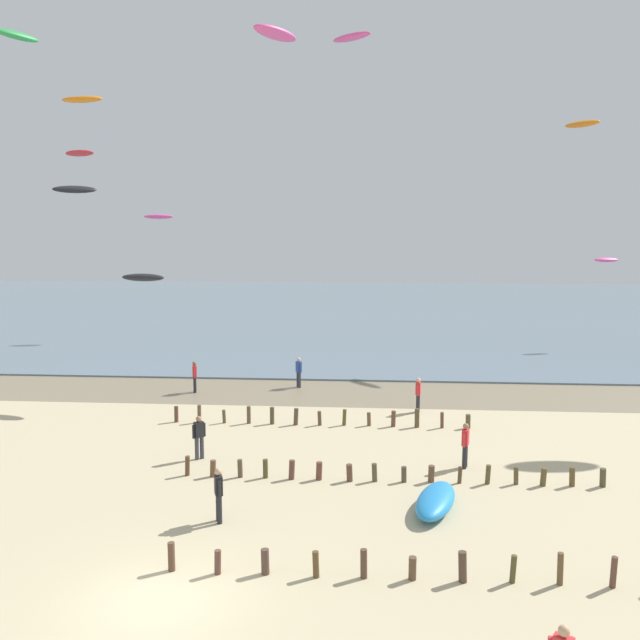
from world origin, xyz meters
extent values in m
plane|color=#C6B58C|center=(0.00, 0.00, 0.00)|extent=(160.00, 160.00, 0.00)
cube|color=#84755B|center=(0.00, 20.93, 0.00)|extent=(120.00, 5.84, 0.01)
cube|color=slate|center=(0.00, 58.85, 0.05)|extent=(160.00, 70.00, 0.10)
cylinder|color=brown|center=(-0.11, 1.48, 0.38)|extent=(0.20, 0.22, 0.77)
cylinder|color=brown|center=(1.14, 1.38, 0.32)|extent=(0.19, 0.17, 0.65)
cylinder|color=#503B32|center=(2.36, 1.49, 0.33)|extent=(0.23, 0.24, 0.67)
cylinder|color=brown|center=(3.68, 1.41, 0.34)|extent=(0.19, 0.18, 0.70)
cylinder|color=brown|center=(4.91, 1.47, 0.38)|extent=(0.19, 0.20, 0.77)
cylinder|color=brown|center=(6.15, 1.46, 0.31)|extent=(0.20, 0.22, 0.62)
cylinder|color=#4C3B2F|center=(7.41, 1.46, 0.40)|extent=(0.24, 0.23, 0.81)
cylinder|color=#4B4627|center=(8.68, 1.51, 0.36)|extent=(0.17, 0.15, 0.73)
cylinder|color=brown|center=(9.83, 1.49, 0.42)|extent=(0.17, 0.16, 0.85)
cylinder|color=brown|center=(11.12, 1.45, 0.41)|extent=(0.16, 0.18, 0.82)
cylinder|color=brown|center=(-1.53, 8.25, 0.36)|extent=(0.19, 0.17, 0.73)
cylinder|color=brown|center=(-0.58, 8.20, 0.30)|extent=(0.23, 0.21, 0.61)
cylinder|color=brown|center=(0.40, 8.21, 0.33)|extent=(0.19, 0.19, 0.66)
cylinder|color=#4C4427|center=(1.32, 8.22, 0.34)|extent=(0.19, 0.19, 0.69)
cylinder|color=brown|center=(2.28, 8.17, 0.35)|extent=(0.24, 0.24, 0.71)
cylinder|color=brown|center=(3.25, 8.19, 0.32)|extent=(0.24, 0.22, 0.65)
cylinder|color=brown|center=(4.34, 8.11, 0.31)|extent=(0.24, 0.24, 0.64)
cylinder|color=brown|center=(5.22, 8.17, 0.32)|extent=(0.21, 0.18, 0.66)
cylinder|color=#4C4232|center=(6.26, 8.19, 0.28)|extent=(0.20, 0.20, 0.57)
cylinder|color=brown|center=(7.22, 8.25, 0.30)|extent=(0.23, 0.25, 0.62)
cylinder|color=brown|center=(8.21, 8.23, 0.30)|extent=(0.17, 0.16, 0.60)
cylinder|color=brown|center=(9.18, 8.21, 0.34)|extent=(0.19, 0.20, 0.70)
cylinder|color=brown|center=(10.15, 8.26, 0.31)|extent=(0.18, 0.17, 0.63)
cylinder|color=brown|center=(11.07, 8.18, 0.32)|extent=(0.23, 0.20, 0.64)
cylinder|color=brown|center=(12.06, 8.23, 0.34)|extent=(0.21, 0.19, 0.68)
cylinder|color=#4B442E|center=(13.10, 8.25, 0.33)|extent=(0.23, 0.22, 0.67)
cylinder|color=brown|center=(-3.87, 14.90, 0.37)|extent=(0.19, 0.21, 0.74)
cylinder|color=brown|center=(-2.78, 14.89, 0.41)|extent=(0.18, 0.21, 0.83)
cylinder|color=brown|center=(-1.63, 14.89, 0.31)|extent=(0.17, 0.18, 0.63)
cylinder|color=brown|center=(-0.49, 14.92, 0.40)|extent=(0.18, 0.19, 0.81)
cylinder|color=#4B3F2A|center=(0.59, 14.92, 0.39)|extent=(0.20, 0.23, 0.79)
cylinder|color=#4F3F31|center=(1.69, 14.86, 0.38)|extent=(0.23, 0.24, 0.78)
cylinder|color=brown|center=(2.77, 14.86, 0.33)|extent=(0.20, 0.20, 0.67)
cylinder|color=#4E4827|center=(3.89, 14.95, 0.37)|extent=(0.20, 0.19, 0.74)
cylinder|color=brown|center=(5.00, 14.96, 0.31)|extent=(0.20, 0.18, 0.62)
cylinder|color=brown|center=(6.11, 14.92, 0.36)|extent=(0.21, 0.23, 0.73)
cylinder|color=brown|center=(7.16, 14.90, 0.42)|extent=(0.21, 0.25, 0.85)
cylinder|color=brown|center=(8.27, 14.85, 0.36)|extent=(0.17, 0.17, 0.73)
cylinder|color=#4E462D|center=(9.43, 14.90, 0.32)|extent=(0.23, 0.24, 0.64)
cylinder|color=#232328|center=(8.63, 9.90, 0.44)|extent=(0.16, 0.16, 0.88)
cylinder|color=#232328|center=(8.56, 9.69, 0.44)|extent=(0.16, 0.16, 0.88)
cube|color=red|center=(8.59, 9.80, 1.18)|extent=(0.32, 0.41, 0.60)
sphere|color=#9E7051|center=(8.59, 9.80, 1.60)|extent=(0.22, 0.22, 0.22)
cylinder|color=red|center=(8.67, 10.02, 1.13)|extent=(0.09, 0.09, 0.52)
cylinder|color=red|center=(8.52, 9.57, 1.13)|extent=(0.09, 0.09, 0.52)
cylinder|color=#232328|center=(7.35, 17.30, 0.44)|extent=(0.16, 0.16, 0.88)
cylinder|color=#232328|center=(7.39, 17.52, 0.44)|extent=(0.16, 0.16, 0.88)
cube|color=red|center=(7.37, 17.41, 1.18)|extent=(0.29, 0.40, 0.60)
sphere|color=beige|center=(7.37, 17.41, 1.60)|extent=(0.22, 0.22, 0.22)
cylinder|color=red|center=(7.32, 17.17, 1.13)|extent=(0.09, 0.09, 0.52)
cylinder|color=red|center=(7.42, 17.64, 1.13)|extent=(0.09, 0.09, 0.52)
cylinder|color=#383842|center=(1.11, 22.03, 0.44)|extent=(0.16, 0.16, 0.88)
cylinder|color=#383842|center=(0.99, 22.22, 0.44)|extent=(0.16, 0.16, 0.88)
cube|color=#2D4CA5|center=(1.05, 22.12, 1.18)|extent=(0.38, 0.42, 0.60)
sphere|color=beige|center=(1.05, 22.12, 1.60)|extent=(0.22, 0.22, 0.22)
cylinder|color=#2D4CA5|center=(1.18, 21.92, 1.13)|extent=(0.09, 0.09, 0.52)
cylinder|color=#2D4CA5|center=(0.93, 22.33, 1.13)|extent=(0.09, 0.09, 0.52)
sphere|color=tan|center=(8.60, -3.10, 1.60)|extent=(0.22, 0.22, 0.22)
cylinder|color=#232328|center=(0.51, 4.36, 0.44)|extent=(0.16, 0.16, 0.88)
cylinder|color=#232328|center=(0.44, 4.57, 0.44)|extent=(0.16, 0.16, 0.88)
cube|color=black|center=(0.48, 4.46, 1.18)|extent=(0.33, 0.41, 0.60)
sphere|color=tan|center=(0.48, 4.46, 1.60)|extent=(0.22, 0.22, 0.22)
cylinder|color=black|center=(0.56, 4.24, 1.13)|extent=(0.09, 0.09, 0.52)
cylinder|color=black|center=(0.39, 4.69, 1.13)|extent=(0.09, 0.09, 0.52)
cylinder|color=#383842|center=(-1.46, 10.09, 0.44)|extent=(0.16, 0.16, 0.88)
cylinder|color=#383842|center=(-1.62, 9.94, 0.44)|extent=(0.16, 0.16, 0.88)
cube|color=black|center=(-1.54, 10.01, 1.18)|extent=(0.41, 0.41, 0.60)
sphere|color=#9E7051|center=(-1.54, 10.01, 1.60)|extent=(0.22, 0.22, 0.22)
cylinder|color=black|center=(-1.36, 10.18, 1.13)|extent=(0.09, 0.09, 0.52)
cylinder|color=black|center=(-1.72, 9.85, 1.13)|extent=(0.09, 0.09, 0.52)
cylinder|color=#232328|center=(-4.44, 20.44, 0.44)|extent=(0.16, 0.16, 0.88)
cylinder|color=#232328|center=(-4.49, 20.65, 0.44)|extent=(0.16, 0.16, 0.88)
cube|color=red|center=(-4.47, 20.54, 1.18)|extent=(0.30, 0.40, 0.60)
sphere|color=brown|center=(-4.47, 20.54, 1.60)|extent=(0.22, 0.22, 0.22)
cylinder|color=red|center=(-4.41, 20.31, 1.13)|extent=(0.09, 0.09, 0.52)
cylinder|color=red|center=(-4.52, 20.78, 1.13)|extent=(0.09, 0.09, 0.52)
ellipsoid|color=#2384D1|center=(7.14, 5.86, 0.31)|extent=(1.92, 3.29, 0.62)
ellipsoid|color=black|center=(-17.16, 35.15, 11.73)|extent=(3.35, 2.32, 0.81)
ellipsoid|color=red|center=(-21.12, 45.49, 15.50)|extent=(3.17, 1.81, 0.74)
ellipsoid|color=#E54C99|center=(3.74, 27.73, 20.25)|extent=(2.82, 2.41, 0.60)
ellipsoid|color=#E54C99|center=(-12.11, 39.33, 9.78)|extent=(2.43, 1.16, 0.43)
ellipsoid|color=orange|center=(18.94, 32.57, 15.72)|extent=(2.37, 2.39, 0.70)
ellipsoid|color=#E54C99|center=(22.37, 36.64, 6.54)|extent=(2.10, 1.27, 0.45)
ellipsoid|color=green|center=(-19.05, 31.41, 21.78)|extent=(2.69, 3.57, 0.88)
ellipsoid|color=black|center=(-6.58, 18.87, 6.38)|extent=(2.52, 1.30, 0.43)
ellipsoid|color=orange|center=(-14.42, 30.81, 17.43)|extent=(2.99, 1.27, 0.66)
ellipsoid|color=#E54C99|center=(-0.10, 22.09, 19.02)|extent=(2.65, 3.39, 0.63)
camera|label=1|loc=(5.00, -14.90, 8.92)|focal=38.07mm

